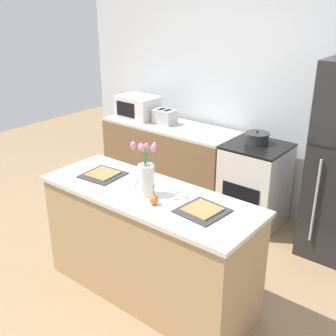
% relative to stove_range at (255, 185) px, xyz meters
% --- Properties ---
extents(ground_plane, '(10.00, 10.00, 0.00)m').
position_rel_stove_range_xyz_m(ground_plane, '(-0.10, -1.60, -0.44)').
color(ground_plane, '#997A56').
extents(back_wall, '(5.20, 0.08, 2.70)m').
position_rel_stove_range_xyz_m(back_wall, '(-0.10, 0.40, 0.91)').
color(back_wall, silver).
rests_on(back_wall, ground_plane).
extents(kitchen_island, '(1.80, 0.66, 0.93)m').
position_rel_stove_range_xyz_m(kitchen_island, '(-0.10, -1.60, 0.02)').
color(kitchen_island, tan).
rests_on(kitchen_island, ground_plane).
extents(back_counter, '(1.68, 0.60, 0.89)m').
position_rel_stove_range_xyz_m(back_counter, '(-1.16, 0.00, 0.00)').
color(back_counter, brown).
rests_on(back_counter, ground_plane).
extents(stove_range, '(0.60, 0.61, 0.89)m').
position_rel_stove_range_xyz_m(stove_range, '(0.00, 0.00, 0.00)').
color(stove_range, silver).
rests_on(stove_range, ground_plane).
extents(flower_vase, '(0.17, 0.15, 0.43)m').
position_rel_stove_range_xyz_m(flower_vase, '(-0.08, -1.63, 0.63)').
color(flower_vase, silver).
rests_on(flower_vase, kitchen_island).
extents(pear_figurine, '(0.07, 0.07, 0.11)m').
position_rel_stove_range_xyz_m(pear_figurine, '(0.07, -1.72, 0.53)').
color(pear_figurine, '#C66B33').
rests_on(pear_figurine, kitchen_island).
extents(plate_setting_left, '(0.33, 0.33, 0.02)m').
position_rel_stove_range_xyz_m(plate_setting_left, '(-0.60, -1.59, 0.49)').
color(plate_setting_left, '#333338').
rests_on(plate_setting_left, kitchen_island).
extents(plate_setting_right, '(0.33, 0.33, 0.02)m').
position_rel_stove_range_xyz_m(plate_setting_right, '(0.40, -1.59, 0.49)').
color(plate_setting_right, '#333338').
rests_on(plate_setting_right, kitchen_island).
extents(toaster, '(0.28, 0.18, 0.17)m').
position_rel_stove_range_xyz_m(toaster, '(-1.23, 0.00, 0.53)').
color(toaster, '#B7BABC').
rests_on(toaster, back_counter).
extents(cooking_pot, '(0.25, 0.25, 0.14)m').
position_rel_stove_range_xyz_m(cooking_pot, '(-0.04, 0.04, 0.50)').
color(cooking_pot, '#2D2D2D').
rests_on(cooking_pot, stove_range).
extents(microwave, '(0.48, 0.37, 0.27)m').
position_rel_stove_range_xyz_m(microwave, '(-1.66, -0.00, 0.58)').
color(microwave, white).
rests_on(microwave, back_counter).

